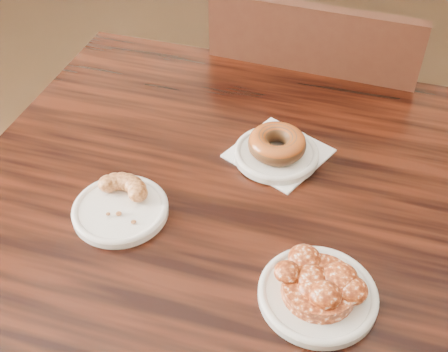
# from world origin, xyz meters

# --- Properties ---
(cafe_table) EXTENTS (1.19, 1.19, 0.75)m
(cafe_table) POSITION_xyz_m (-0.26, -0.01, 0.38)
(cafe_table) COLOR black
(cafe_table) RESTS_ON floor
(chair_far) EXTENTS (0.62, 0.62, 0.90)m
(chair_far) POSITION_xyz_m (-0.06, 0.65, 0.45)
(chair_far) COLOR black
(chair_far) RESTS_ON floor
(napkin) EXTENTS (0.21, 0.21, 0.00)m
(napkin) POSITION_xyz_m (-0.19, 0.15, 0.75)
(napkin) COLOR white
(napkin) RESTS_ON cafe_table
(plate_donut) EXTENTS (0.15, 0.15, 0.01)m
(plate_donut) POSITION_xyz_m (-0.19, 0.14, 0.76)
(plate_donut) COLOR white
(plate_donut) RESTS_ON napkin
(plate_cruller) EXTENTS (0.16, 0.16, 0.01)m
(plate_cruller) POSITION_xyz_m (-0.45, -0.01, 0.76)
(plate_cruller) COLOR white
(plate_cruller) RESTS_ON cafe_table
(plate_fritter) EXTENTS (0.17, 0.17, 0.01)m
(plate_fritter) POSITION_xyz_m (-0.14, -0.16, 0.76)
(plate_fritter) COLOR silver
(plate_fritter) RESTS_ON cafe_table
(glazed_donut) EXTENTS (0.11, 0.11, 0.04)m
(glazed_donut) POSITION_xyz_m (-0.19, 0.14, 0.78)
(glazed_donut) COLOR brown
(glazed_donut) RESTS_ON plate_donut
(apple_fritter) EXTENTS (0.15, 0.15, 0.04)m
(apple_fritter) POSITION_xyz_m (-0.14, -0.16, 0.78)
(apple_fritter) COLOR #4F1808
(apple_fritter) RESTS_ON plate_fritter
(cruller_fragment) EXTENTS (0.11, 0.11, 0.03)m
(cruller_fragment) POSITION_xyz_m (-0.45, -0.01, 0.78)
(cruller_fragment) COLOR #633113
(cruller_fragment) RESTS_ON plate_cruller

